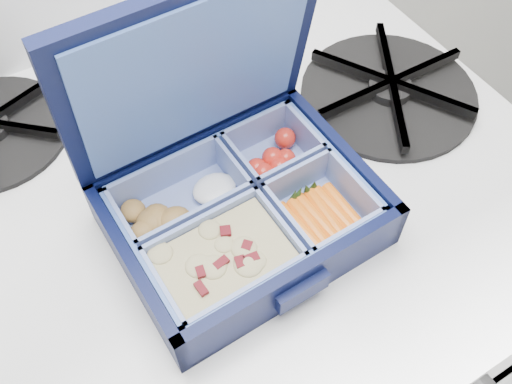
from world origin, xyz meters
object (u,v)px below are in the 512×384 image
stove (244,324)px  fork (204,136)px  burner_grate (390,87)px  bento_box (243,214)px

stove → fork: fork is taller
burner_grate → bento_box: bearing=-163.4°
stove → burner_grate: 0.48m
fork → stove: bearing=-16.9°
bento_box → stove: bearing=63.1°
bento_box → fork: bearing=78.2°
stove → burner_grate: burner_grate is taller
stove → fork: bearing=113.5°
bento_box → fork: bento_box is taller
stove → burner_grate: bearing=-4.0°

